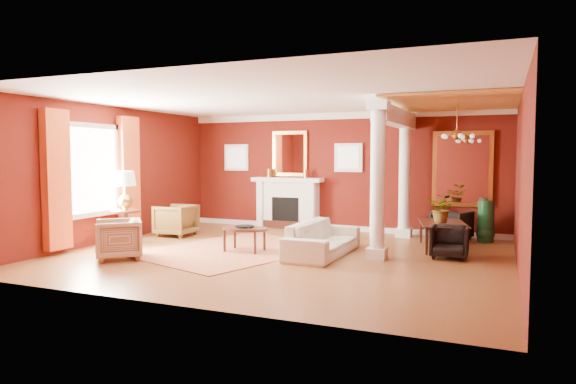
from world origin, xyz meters
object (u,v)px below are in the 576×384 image
at_px(armchair_leopard, 176,219).
at_px(coffee_table, 245,230).
at_px(side_table, 125,195).
at_px(armchair_stripe, 118,237).
at_px(dining_table, 444,228).
at_px(sofa, 323,233).

bearing_deg(armchair_leopard, coffee_table, 63.85).
relative_size(coffee_table, side_table, 0.61).
bearing_deg(side_table, armchair_leopard, 75.67).
relative_size(armchair_stripe, side_table, 0.52).
distance_m(armchair_stripe, coffee_table, 2.31).
distance_m(coffee_table, dining_table, 3.91).
bearing_deg(armchair_stripe, side_table, 173.75).
relative_size(armchair_stripe, coffee_table, 0.85).
bearing_deg(armchair_leopard, dining_table, 95.43).
height_order(armchair_leopard, side_table, side_table).
bearing_deg(armchair_leopard, side_table, -15.07).
distance_m(sofa, armchair_leopard, 3.96).
distance_m(sofa, coffee_table, 1.52).
height_order(armchair_stripe, coffee_table, armchair_stripe).
relative_size(armchair_leopard, dining_table, 0.53).
bearing_deg(side_table, armchair_stripe, -54.38).
distance_m(armchair_stripe, dining_table, 6.18).
relative_size(armchair_leopard, side_table, 0.53).
xyz_separation_m(armchair_stripe, coffee_table, (1.75, 1.50, 0.03)).
bearing_deg(armchair_stripe, coffee_table, 88.65).
xyz_separation_m(sofa, armchair_stripe, (-3.25, -1.76, -0.02)).
bearing_deg(armchair_stripe, armchair_leopard, 151.26).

